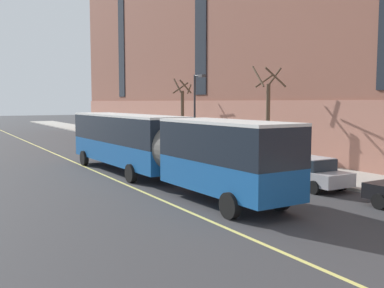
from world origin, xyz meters
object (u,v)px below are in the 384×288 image
Objects in this scene: parked_car_black_2 at (153,143)px; fire_hydrant at (288,167)px; city_bus at (155,144)px; street_tree_far_uptown at (268,113)px; street_tree_far_downtown at (183,112)px; parked_car_silver_0 at (307,172)px; parked_car_darkgray_1 at (214,154)px; street_lamp at (196,105)px.

parked_car_black_2 is 6.07× the size of fire_hydrant.
city_bus is 10.00m from street_tree_far_uptown.
city_bus is 8.08m from fire_hydrant.
street_tree_far_downtown reaches higher than fire_hydrant.
street_tree_far_uptown is at bearing 13.75° from city_bus.
city_bus is 8.04m from parked_car_silver_0.
parked_car_silver_0 is at bearing -89.98° from parked_car_darkgray_1.
street_tree_far_uptown is at bearing -74.65° from street_lamp.
street_lamp reaches higher than parked_car_silver_0.
street_tree_far_uptown reaches higher than parked_car_black_2.
parked_car_black_2 is 0.70× the size of street_tree_far_downtown.
fire_hydrant is (-0.10, -10.86, -3.55)m from street_lamp.
fire_hydrant is (-1.94, -16.50, -2.82)m from street_tree_far_downtown.
street_tree_far_uptown reaches higher than city_bus.
street_lamp is at bearing 71.41° from parked_car_darkgray_1.
street_lamp is (7.80, 8.96, 1.99)m from city_bus.
street_tree_far_uptown is at bearing 65.82° from fire_hydrant.
parked_car_darkgray_1 reaches higher than fire_hydrant.
fire_hydrant is (7.70, -1.91, -1.56)m from city_bus.
city_bus is 4.12× the size of parked_car_darkgray_1.
street_tree_far_downtown is (3.71, 11.21, 2.53)m from parked_car_darkgray_1.
fire_hydrant is at bearing -71.45° from parked_car_darkgray_1.
street_tree_far_uptown reaches higher than parked_car_silver_0.
street_tree_far_uptown is at bearing -70.84° from parked_car_black_2.
street_tree_far_uptown is 6.87m from street_lamp.
city_bus is 14.40m from parked_car_black_2.
city_bus is 4.56× the size of parked_car_black_2.
street_lamp is at bearing 82.51° from parked_car_silver_0.
parked_car_darkgray_1 is at bearing -89.77° from parked_car_black_2.
fire_hydrant is (1.77, -5.29, -0.29)m from parked_car_darkgray_1.
parked_car_darkgray_1 is 12.08m from street_tree_far_downtown.
parked_car_black_2 is 5.59m from street_lamp.
street_tree_far_uptown reaches higher than street_lamp.
parked_car_black_2 is at bearing 114.91° from street_lamp.
parked_car_darkgray_1 is 1.11× the size of parked_car_black_2.
parked_car_black_2 is 11.67m from street_tree_far_uptown.
parked_car_silver_0 is at bearing -41.72° from city_bus.
city_bus is 3.18× the size of street_tree_far_downtown.
parked_car_black_2 is at bearing 90.23° from parked_car_darkgray_1.
street_tree_far_uptown is (9.61, 2.35, 1.44)m from city_bus.
parked_car_silver_0 and parked_car_darkgray_1 have the same top height.
street_lamp is at bearing 89.47° from fire_hydrant.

